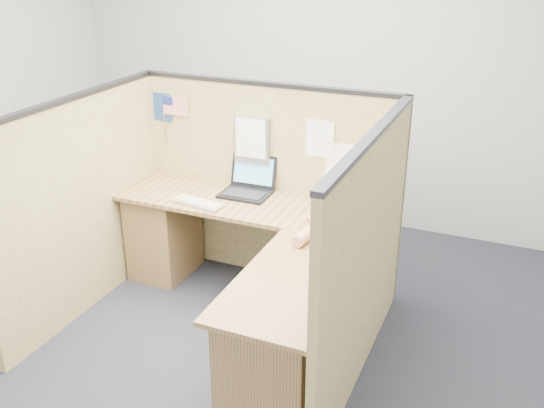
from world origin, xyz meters
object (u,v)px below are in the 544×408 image
at_px(keyboard, 197,203).
at_px(laptop, 249,184).
at_px(l_desk, 251,274).
at_px(mouse, 316,222).

bearing_deg(keyboard, laptop, 64.17).
relative_size(laptop, keyboard, 0.88).
bearing_deg(l_desk, mouse, 30.51).
height_order(l_desk, laptop, laptop).
height_order(keyboard, mouse, mouse).
relative_size(l_desk, laptop, 5.40).
height_order(l_desk, keyboard, keyboard).
bearing_deg(mouse, laptop, 152.20).
distance_m(l_desk, laptop, 0.74).
relative_size(keyboard, mouse, 3.47).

